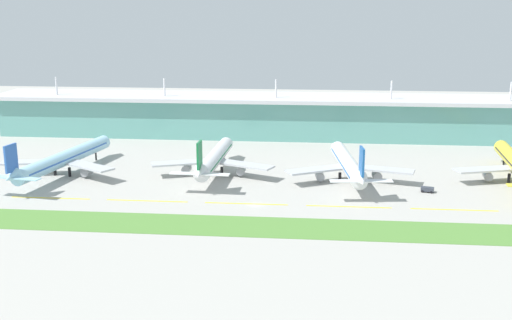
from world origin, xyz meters
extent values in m
plane|color=#A8A59E|center=(0.00, 0.00, 0.00)|extent=(600.00, 600.00, 0.00)
cube|color=#5B9E93|center=(0.00, 114.23, 9.40)|extent=(280.00, 28.00, 18.79)
cube|color=silver|center=(0.00, 114.23, 19.69)|extent=(288.00, 34.00, 1.80)
cylinder|color=silver|center=(-112.00, 108.63, 25.09)|extent=(0.90, 0.90, 9.00)
cylinder|color=silver|center=(-56.00, 108.63, 25.09)|extent=(0.90, 0.90, 9.00)
cylinder|color=silver|center=(0.00, 108.63, 25.09)|extent=(0.90, 0.90, 9.00)
cylinder|color=silver|center=(56.00, 108.63, 25.09)|extent=(0.90, 0.90, 9.00)
cylinder|color=silver|center=(112.00, 108.63, 25.09)|extent=(0.90, 0.90, 9.00)
cylinder|color=#9ED1EA|center=(-77.84, 32.61, 6.50)|extent=(16.03, 61.99, 5.80)
cone|color=#9ED1EA|center=(-72.35, 65.09, 6.50)|extent=(6.10, 4.86, 5.51)
cone|color=#9ED1EA|center=(-83.49, -0.86, 7.70)|extent=(5.97, 7.36, 5.72)
cube|color=#2D5BB7|center=(-83.32, 0.12, 14.15)|extent=(1.76, 6.43, 9.50)
cube|color=#9ED1EA|center=(-77.98, -1.29, 7.50)|extent=(10.39, 4.82, 0.36)
cube|color=#B7BABF|center=(-90.40, 30.24, 5.20)|extent=(24.90, 11.80, 0.70)
cylinder|color=gray|center=(-88.98, 31.47, 2.40)|extent=(3.90, 4.97, 3.20)
cube|color=#B7BABF|center=(-66.74, 26.25, 5.20)|extent=(24.01, 18.36, 0.70)
cylinder|color=gray|center=(-67.68, 27.87, 2.40)|extent=(3.90, 4.97, 3.20)
cylinder|color=black|center=(-73.97, 55.49, 1.80)|extent=(0.70, 0.70, 3.60)
cylinder|color=black|center=(-81.49, 30.18, 1.80)|extent=(1.10, 1.10, 3.60)
cylinder|color=black|center=(-75.18, 29.12, 1.80)|extent=(1.10, 1.10, 3.60)
cube|color=#2D5BB7|center=(-77.84, 32.61, 6.90)|extent=(15.04, 55.89, 0.60)
cylinder|color=silver|center=(-19.50, 38.56, 6.50)|extent=(7.45, 51.68, 5.80)
cone|color=silver|center=(-18.61, 66.30, 6.50)|extent=(5.64, 4.17, 5.51)
cone|color=silver|center=(-20.42, 9.81, 7.70)|extent=(5.14, 6.78, 5.72)
cube|color=#146B38|center=(-20.39, 10.81, 14.15)|extent=(0.90, 6.42, 9.50)
cube|color=silver|center=(-25.90, 10.49, 7.50)|extent=(10.10, 3.52, 0.36)
cube|color=silver|center=(-14.91, 10.13, 7.50)|extent=(10.10, 3.52, 0.36)
cube|color=#B7BABF|center=(-31.63, 34.52, 5.20)|extent=(24.87, 14.66, 0.70)
cylinder|color=gray|center=(-30.39, 35.92, 2.40)|extent=(3.34, 4.60, 3.20)
cube|color=#B7BABF|center=(-7.65, 33.75, 5.20)|extent=(24.70, 15.92, 0.70)
cylinder|color=gray|center=(-8.80, 35.23, 2.40)|extent=(3.34, 4.60, 3.20)
cylinder|color=black|center=(-18.88, 57.87, 1.80)|extent=(0.70, 0.70, 3.60)
cylinder|color=black|center=(-22.79, 35.66, 1.80)|extent=(1.10, 1.10, 3.60)
cylinder|color=black|center=(-16.40, 35.46, 1.80)|extent=(1.10, 1.10, 3.60)
cube|color=#146B38|center=(-19.50, 38.56, 6.90)|extent=(7.32, 46.53, 0.60)
cylinder|color=white|center=(31.97, 34.49, 6.50)|extent=(11.54, 52.00, 5.80)
cone|color=white|center=(28.86, 62.15, 6.50)|extent=(5.92, 4.59, 5.51)
cone|color=white|center=(35.19, 5.84, 7.70)|extent=(5.64, 7.14, 5.72)
cube|color=#19519E|center=(35.08, 6.83, 14.15)|extent=(1.41, 6.44, 9.50)
cube|color=white|center=(29.67, 5.72, 7.50)|extent=(10.29, 4.30, 0.36)
cube|color=white|center=(40.60, 6.95, 7.50)|extent=(10.29, 4.30, 0.36)
cube|color=#B7BABF|center=(20.54, 28.76, 5.20)|extent=(24.34, 17.40, 0.70)
cylinder|color=gray|center=(21.57, 30.32, 2.40)|extent=(3.68, 4.83, 3.20)
cube|color=#B7BABF|center=(44.39, 31.44, 5.20)|extent=(24.94, 13.00, 0.70)
cylinder|color=gray|center=(43.04, 32.74, 2.40)|extent=(3.68, 4.83, 3.20)
cylinder|color=black|center=(29.81, 53.75, 1.80)|extent=(0.70, 0.70, 3.60)
cylinder|color=black|center=(29.13, 31.15, 1.80)|extent=(1.10, 1.10, 3.60)
cylinder|color=black|center=(35.49, 31.87, 1.80)|extent=(1.10, 1.10, 3.60)
cube|color=#19519E|center=(31.97, 34.49, 6.90)|extent=(11.00, 46.87, 0.60)
cone|color=yellow|center=(98.35, 71.15, 6.50)|extent=(5.83, 4.45, 5.51)
cube|color=#B7BABF|center=(83.22, 35.00, 5.20)|extent=(24.94, 13.57, 0.70)
cylinder|color=gray|center=(84.54, 36.33, 2.40)|extent=(3.57, 4.76, 3.20)
cylinder|color=black|center=(97.52, 61.46, 1.80)|extent=(0.70, 0.70, 3.60)
cylinder|color=black|center=(92.11, 35.67, 1.80)|extent=(1.10, 1.10, 3.60)
cube|color=yellow|center=(-71.00, 1.19, 0.02)|extent=(28.00, 0.70, 0.04)
cube|color=yellow|center=(-37.00, 1.19, 0.02)|extent=(28.00, 0.70, 0.04)
cube|color=yellow|center=(-3.00, 1.19, 0.02)|extent=(28.00, 0.70, 0.04)
cube|color=yellow|center=(31.00, 1.19, 0.02)|extent=(28.00, 0.70, 0.04)
cube|color=yellow|center=(65.00, 1.19, 0.02)|extent=(28.00, 0.70, 0.04)
cube|color=#518438|center=(0.00, -20.88, 0.05)|extent=(300.00, 18.00, 0.10)
cube|color=#333842|center=(59.66, 20.56, 1.15)|extent=(4.90, 3.56, 1.40)
cylinder|color=black|center=(61.45, 21.15, 0.45)|extent=(0.96, 0.59, 0.90)
cylinder|color=black|center=(60.83, 19.08, 0.45)|extent=(0.96, 0.59, 0.90)
cylinder|color=black|center=(58.50, 22.03, 0.45)|extent=(0.96, 0.59, 0.90)
cylinder|color=black|center=(57.88, 19.96, 0.45)|extent=(0.96, 0.59, 0.90)
camera|label=1|loc=(18.79, -195.61, 63.96)|focal=43.53mm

